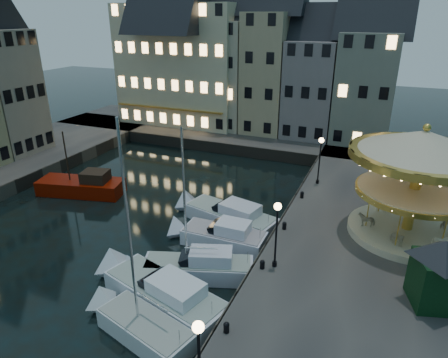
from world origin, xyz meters
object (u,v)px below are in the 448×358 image
at_px(motorboat_d, 218,236).
at_px(bollard_c, 284,225).
at_px(streetlamp_c, 320,154).
at_px(motorboat_e, 226,215).
at_px(bollard_b, 262,264).
at_px(streetlamp_b, 277,226).
at_px(motorboat_c, 191,268).
at_px(streetlamp_a, 199,354).
at_px(motorboat_b, 160,291).
at_px(bollard_a, 226,327).
at_px(red_fishing_boat, 83,186).
at_px(carousel, 420,164).
at_px(ticket_kiosk, 442,262).
at_px(bollard_d, 302,194).
at_px(motorboat_a, 138,325).

bearing_deg(motorboat_d, bollard_c, 20.78).
distance_m(streetlamp_c, motorboat_e, 9.94).
bearing_deg(motorboat_e, bollard_b, -52.52).
height_order(streetlamp_b, streetlamp_c, same).
relative_size(bollard_b, motorboat_c, 0.06).
relative_size(streetlamp_a, bollard_b, 7.32).
xyz_separation_m(motorboat_b, motorboat_d, (0.61, 6.84, -0.01)).
relative_size(bollard_a, motorboat_d, 0.08).
relative_size(streetlamp_c, red_fishing_boat, 0.52).
bearing_deg(carousel, bollard_a, -120.91).
xyz_separation_m(bollard_b, motorboat_e, (-4.98, 6.49, -0.96)).
relative_size(streetlamp_b, bollard_c, 7.32).
relative_size(bollard_a, ticket_kiosk, 0.14).
relative_size(streetlamp_a, motorboat_e, 0.49).
height_order(bollard_d, carousel, carousel).
xyz_separation_m(bollard_a, bollard_c, (0.00, 10.50, 0.00)).
xyz_separation_m(streetlamp_c, motorboat_c, (-4.89, -14.78, -3.34)).
distance_m(bollard_d, ticket_kiosk, 13.63).
relative_size(streetlamp_b, motorboat_a, 0.39).
relative_size(bollard_d, red_fishing_boat, 0.07).
xyz_separation_m(bollard_b, motorboat_d, (-4.29, 3.37, -0.96)).
distance_m(motorboat_e, carousel, 14.04).
bearing_deg(streetlamp_a, motorboat_d, 110.82).
distance_m(bollard_c, motorboat_b, 9.83).
height_order(bollard_a, carousel, carousel).
bearing_deg(motorboat_a, bollard_b, 52.82).
distance_m(streetlamp_c, motorboat_b, 18.62).
bearing_deg(motorboat_a, ticket_kiosk, 25.84).
relative_size(streetlamp_b, bollard_b, 7.32).
bearing_deg(carousel, motorboat_e, -175.38).
height_order(motorboat_a, motorboat_d, motorboat_a).
height_order(bollard_a, red_fishing_boat, red_fishing_boat).
xyz_separation_m(motorboat_d, ticket_kiosk, (13.34, -2.83, 3.16)).
relative_size(bollard_d, motorboat_e, 0.07).
relative_size(motorboat_e, ticket_kiosk, 2.03).
xyz_separation_m(streetlamp_b, motorboat_d, (-4.89, 2.87, -3.38)).
xyz_separation_m(streetlamp_c, bollard_c, (-0.60, -9.00, -2.41)).
relative_size(bollard_b, ticket_kiosk, 0.14).
relative_size(streetlamp_a, carousel, 0.47).
xyz_separation_m(motorboat_a, red_fishing_boat, (-14.38, 12.53, 0.16)).
xyz_separation_m(streetlamp_a, motorboat_d, (-4.89, 12.87, -3.38)).
bearing_deg(bollard_d, red_fishing_boat, -167.97).
distance_m(motorboat_d, ticket_kiosk, 14.00).
relative_size(motorboat_a, motorboat_b, 1.20).
bearing_deg(bollard_a, motorboat_b, 157.49).
bearing_deg(bollard_c, streetlamp_c, 86.19).
relative_size(motorboat_d, ticket_kiosk, 1.63).
bearing_deg(bollard_b, motorboat_e, 127.48).
distance_m(streetlamp_b, bollard_d, 10.30).
bearing_deg(bollard_b, carousel, 43.97).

